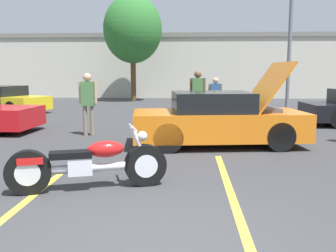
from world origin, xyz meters
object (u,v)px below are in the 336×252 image
(light_pole, at_px, (292,25))
(show_car_hood_open, at_px, (219,120))
(motorcycle, at_px, (89,164))
(spectator_midground, at_px, (198,93))
(spectator_far_lot, at_px, (88,99))
(parked_car_left_row, at_px, (3,100))
(tree_background, at_px, (133,30))
(spectator_near_motorcycle, at_px, (215,96))

(light_pole, height_order, show_car_hood_open, light_pole)
(motorcycle, relative_size, spectator_midground, 1.29)
(show_car_hood_open, distance_m, spectator_midground, 3.19)
(motorcycle, relative_size, spectator_far_lot, 1.34)
(light_pole, bearing_deg, parked_car_left_row, -169.41)
(tree_background, height_order, spectator_far_lot, tree_background)
(spectator_midground, height_order, spectator_far_lot, spectator_midground)
(light_pole, xyz_separation_m, show_car_hood_open, (-4.17, -9.43, -3.36))
(tree_background, bearing_deg, motorcycle, -83.92)
(motorcycle, distance_m, spectator_midground, 7.05)
(parked_car_left_row, xyz_separation_m, spectator_midground, (8.54, -3.85, 0.55))
(motorcycle, bearing_deg, tree_background, 78.79)
(spectator_midground, relative_size, spectator_far_lot, 1.04)
(light_pole, bearing_deg, spectator_near_motorcycle, -126.15)
(show_car_hood_open, xyz_separation_m, spectator_midground, (-0.45, 3.13, 0.47))
(show_car_hood_open, distance_m, spectator_far_lot, 3.82)
(light_pole, xyz_separation_m, spectator_midground, (-4.61, -6.31, -2.88))
(tree_background, height_order, motorcycle, tree_background)
(spectator_near_motorcycle, distance_m, spectator_midground, 1.09)
(show_car_hood_open, relative_size, spectator_far_lot, 2.44)
(light_pole, bearing_deg, spectator_far_lot, -133.46)
(light_pole, distance_m, show_car_hood_open, 10.84)
(light_pole, height_order, tree_background, light_pole)
(light_pole, xyz_separation_m, motorcycle, (-6.44, -13.07, -3.59))
(spectator_midground, bearing_deg, motorcycle, -105.14)
(tree_background, height_order, parked_car_left_row, tree_background)
(tree_background, xyz_separation_m, parked_car_left_row, (-4.87, -6.65, -3.74))
(light_pole, height_order, motorcycle, light_pole)
(show_car_hood_open, bearing_deg, motorcycle, -128.76)
(spectator_near_motorcycle, xyz_separation_m, spectator_midground, (-0.64, -0.87, 0.16))
(spectator_midground, bearing_deg, parked_car_left_row, 155.76)
(motorcycle, distance_m, spectator_near_motorcycle, 8.05)
(parked_car_left_row, bearing_deg, show_car_hood_open, -17.08)
(show_car_hood_open, bearing_deg, spectator_near_motorcycle, 80.48)
(spectator_near_motorcycle, bearing_deg, motorcycle, -107.96)
(parked_car_left_row, bearing_deg, motorcycle, -36.97)
(show_car_hood_open, height_order, parked_car_left_row, show_car_hood_open)
(tree_background, relative_size, parked_car_left_row, 1.44)
(light_pole, distance_m, parked_car_left_row, 13.82)
(light_pole, height_order, parked_car_left_row, light_pole)
(parked_car_left_row, xyz_separation_m, spectator_near_motorcycle, (9.19, -2.98, 0.39))
(parked_car_left_row, bearing_deg, spectator_midground, -3.52)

